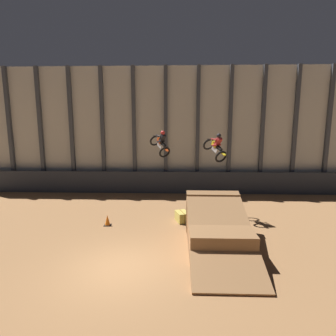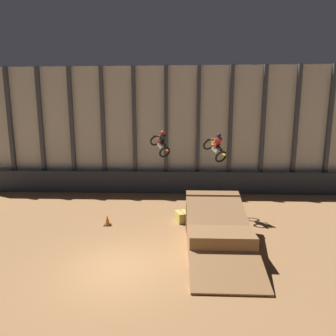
{
  "view_description": "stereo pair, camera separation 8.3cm",
  "coord_description": "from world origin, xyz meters",
  "px_view_note": "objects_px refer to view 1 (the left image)",
  "views": [
    {
      "loc": [
        2.15,
        -9.11,
        5.33
      ],
      "look_at": [
        1.63,
        6.54,
        2.79
      ],
      "focal_mm": 28.0,
      "sensor_mm": 36.0,
      "label": 1
    },
    {
      "loc": [
        2.23,
        -9.11,
        5.33
      ],
      "look_at": [
        1.63,
        6.54,
        2.79
      ],
      "focal_mm": 28.0,
      "sensor_mm": 36.0,
      "label": 2
    }
  ],
  "objects_px": {
    "rider_bike_right_air": "(216,147)",
    "traffic_cone_near_ramp": "(107,220)",
    "dirt_ramp": "(217,229)",
    "hay_bale_trackside": "(182,217)",
    "rider_bike_left_air": "(161,143)"
  },
  "relations": [
    {
      "from": "rider_bike_right_air",
      "to": "traffic_cone_near_ramp",
      "type": "distance_m",
      "value": 7.29
    },
    {
      "from": "rider_bike_right_air",
      "to": "dirt_ramp",
      "type": "bearing_deg",
      "value": -122.88
    },
    {
      "from": "dirt_ramp",
      "to": "traffic_cone_near_ramp",
      "type": "distance_m",
      "value": 5.95
    },
    {
      "from": "dirt_ramp",
      "to": "rider_bike_right_air",
      "type": "height_order",
      "value": "rider_bike_right_air"
    },
    {
      "from": "rider_bike_right_air",
      "to": "traffic_cone_near_ramp",
      "type": "height_order",
      "value": "rider_bike_right_air"
    },
    {
      "from": "rider_bike_right_air",
      "to": "hay_bale_trackside",
      "type": "relative_size",
      "value": 1.77
    },
    {
      "from": "hay_bale_trackside",
      "to": "dirt_ramp",
      "type": "bearing_deg",
      "value": -62.43
    },
    {
      "from": "dirt_ramp",
      "to": "hay_bale_trackside",
      "type": "xyz_separation_m",
      "value": [
        -1.5,
        2.87,
        -0.45
      ]
    },
    {
      "from": "traffic_cone_near_ramp",
      "to": "rider_bike_left_air",
      "type": "bearing_deg",
      "value": 46.39
    },
    {
      "from": "rider_bike_right_air",
      "to": "hay_bale_trackside",
      "type": "xyz_separation_m",
      "value": [
        -1.92,
        -1.0,
        -3.84
      ]
    },
    {
      "from": "dirt_ramp",
      "to": "rider_bike_left_air",
      "type": "relative_size",
      "value": 3.02
    },
    {
      "from": "rider_bike_left_air",
      "to": "rider_bike_right_air",
      "type": "xyz_separation_m",
      "value": [
        3.24,
        -1.13,
        -0.14
      ]
    },
    {
      "from": "rider_bike_left_air",
      "to": "traffic_cone_near_ramp",
      "type": "bearing_deg",
      "value": -165.4
    },
    {
      "from": "traffic_cone_near_ramp",
      "to": "hay_bale_trackside",
      "type": "distance_m",
      "value": 4.1
    },
    {
      "from": "rider_bike_left_air",
      "to": "hay_bale_trackside",
      "type": "relative_size",
      "value": 1.74
    }
  ]
}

